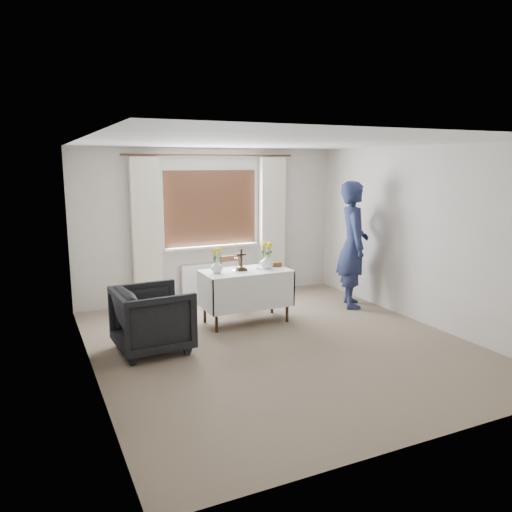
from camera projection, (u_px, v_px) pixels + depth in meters
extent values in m
plane|color=gray|center=(280.00, 344.00, 6.32)|extent=(5.00, 5.00, 0.00)
cube|color=white|center=(246.00, 296.00, 7.11)|extent=(1.24, 0.64, 0.76)
imported|color=black|center=(153.00, 319.00, 6.03)|extent=(0.92, 0.90, 0.80)
imported|color=#21294F|center=(353.00, 245.00, 7.83)|extent=(0.74, 0.86, 1.99)
cube|color=silver|center=(213.00, 281.00, 8.42)|extent=(1.10, 0.10, 0.60)
imported|color=white|center=(217.00, 266.00, 6.87)|extent=(0.23, 0.23, 0.18)
imported|color=white|center=(267.00, 261.00, 7.16)|extent=(0.22, 0.22, 0.20)
cylinder|color=brown|center=(276.00, 264.00, 7.33)|extent=(0.20, 0.20, 0.07)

